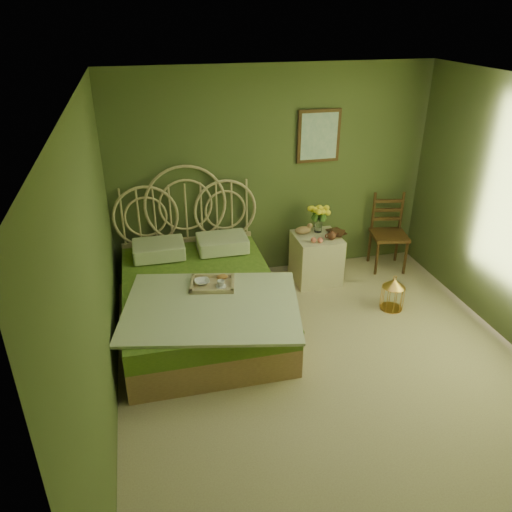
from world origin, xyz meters
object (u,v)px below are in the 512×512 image
object	(u,v)px
chair	(387,227)
birdcage	(393,294)
bed	(200,298)
nightstand	(316,253)

from	to	relation	value
chair	birdcage	xyz separation A→B (m)	(-0.41, -1.04, -0.36)
bed	nightstand	world-z (taller)	bed
bed	nightstand	size ratio (longest dim) A/B	2.33
nightstand	birdcage	distance (m)	1.09
bed	birdcage	xyz separation A→B (m)	(2.19, -0.21, -0.14)
bed	birdcage	size ratio (longest dim) A/B	6.21
nightstand	birdcage	xyz separation A→B (m)	(0.63, -0.88, -0.18)
chair	nightstand	bearing A→B (deg)	-160.42
bed	birdcage	bearing A→B (deg)	-5.56
chair	birdcage	distance (m)	1.17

